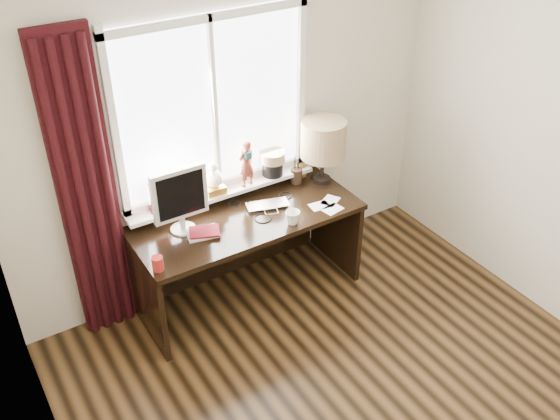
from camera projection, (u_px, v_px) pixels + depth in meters
ceiling at (460, 15)px, 2.43m from camera, size 3.50×4.00×0.00m
wall_back at (232, 126)px, 4.56m from camera, size 3.50×0.00×2.60m
laptop at (268, 205)px, 4.66m from camera, size 0.36×0.28×0.03m
mug at (293, 217)px, 4.46m from camera, size 0.15×0.15×0.11m
red_cup at (158, 264)px, 4.02m from camera, size 0.08×0.08×0.10m
window at (219, 131)px, 4.47m from camera, size 1.52×0.20×1.40m
curtain at (88, 197)px, 4.10m from camera, size 0.38×0.09×2.25m
desk at (242, 237)px, 4.77m from camera, size 1.70×0.70×0.75m
monitor at (180, 197)px, 4.26m from camera, size 0.40×0.18×0.49m
notebook_stack at (203, 232)px, 4.36m from camera, size 0.26×0.22×0.03m
brush_holder at (296, 176)px, 4.93m from camera, size 0.09×0.09×0.25m
icon_frame at (301, 172)px, 4.98m from camera, size 0.10×0.04×0.13m
table_lamp at (323, 140)px, 4.79m from camera, size 0.35×0.35×0.52m
loose_papers at (327, 205)px, 4.68m from camera, size 0.28×0.25×0.00m
desk_cables at (263, 207)px, 4.65m from camera, size 0.53×0.43×0.01m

